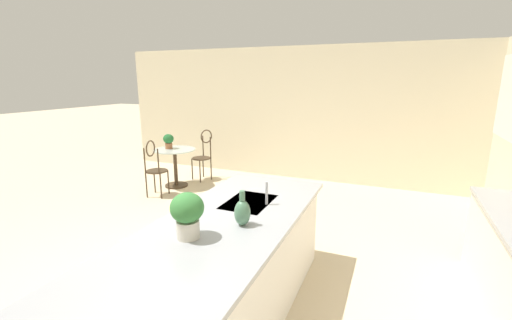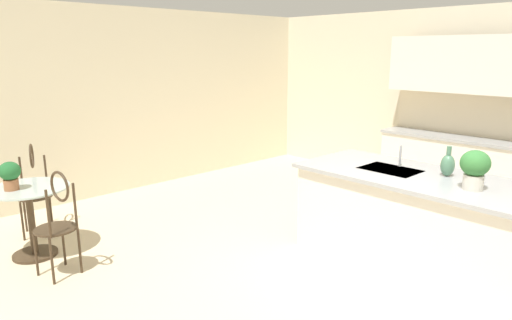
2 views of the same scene
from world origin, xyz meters
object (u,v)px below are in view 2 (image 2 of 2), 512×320
(potted_plant_counter_near, at_px, (475,167))
(vase_on_counter, at_px, (448,165))
(chair_near_window, at_px, (58,219))
(chair_by_island, at_px, (34,185))
(bistro_table, at_px, (31,215))
(potted_plant_on_table, at_px, (10,174))

(potted_plant_counter_near, height_order, vase_on_counter, potted_plant_counter_near)
(chair_near_window, height_order, chair_by_island, same)
(chair_near_window, height_order, vase_on_counter, vase_on_counter)
(bistro_table, height_order, potted_plant_counter_near, potted_plant_counter_near)
(bistro_table, xyz_separation_m, potted_plant_counter_near, (3.33, 2.56, 0.67))
(bistro_table, relative_size, chair_by_island, 0.77)
(vase_on_counter, bearing_deg, bistro_table, -136.48)
(vase_on_counter, bearing_deg, chair_by_island, -144.45)
(chair_by_island, height_order, potted_plant_counter_near, potted_plant_counter_near)
(chair_by_island, distance_m, potted_plant_counter_near, 4.62)
(potted_plant_counter_near, bearing_deg, chair_by_island, -149.80)
(potted_plant_on_table, xyz_separation_m, vase_on_counter, (3.00, 2.97, 0.13))
(vase_on_counter, bearing_deg, potted_plant_counter_near, -38.10)
(chair_by_island, xyz_separation_m, vase_on_counter, (3.61, 2.58, 0.46))
(chair_near_window, distance_m, vase_on_counter, 3.67)
(bistro_table, height_order, chair_near_window, chair_near_window)
(chair_near_window, bearing_deg, chair_by_island, 170.46)
(chair_by_island, height_order, vase_on_counter, vase_on_counter)
(chair_near_window, xyz_separation_m, vase_on_counter, (2.34, 2.80, 0.46))
(chair_by_island, height_order, potted_plant_on_table, chair_by_island)
(chair_by_island, relative_size, vase_on_counter, 3.62)
(potted_plant_on_table, bearing_deg, chair_near_window, 15.01)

